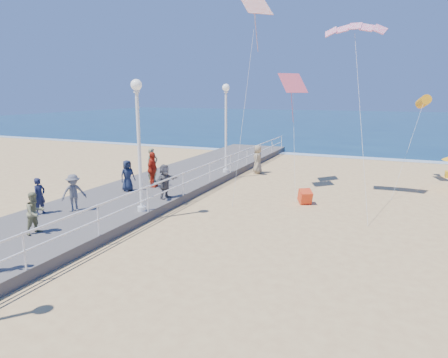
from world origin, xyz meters
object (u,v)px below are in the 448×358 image
at_px(spectator_2, 74,193).
at_px(spectator_0, 40,196).
at_px(beach_walker_c, 258,159).
at_px(lamp_post_far, 226,119).
at_px(spectator_5, 165,181).
at_px(spectator_6, 152,165).
at_px(box_kite, 305,198).
at_px(spectator_1, 35,213).
at_px(spectator_3, 152,170).
at_px(spectator_4, 128,176).
at_px(lamp_post_mid, 138,132).

bearing_deg(spectator_2, spectator_0, 166.39).
bearing_deg(spectator_0, beach_walker_c, -21.02).
height_order(lamp_post_far, spectator_5, lamp_post_far).
xyz_separation_m(spectator_0, spectator_6, (0.93, 6.78, 0.20)).
relative_size(spectator_2, box_kite, 2.57).
bearing_deg(box_kite, spectator_5, 176.06).
bearing_deg(spectator_2, spectator_1, -129.72).
relative_size(spectator_6, box_kite, 3.15).
relative_size(spectator_3, spectator_6, 0.97).
bearing_deg(lamp_post_far, spectator_1, -98.29).
bearing_deg(spectator_6, spectator_2, -156.65).
bearing_deg(spectator_4, spectator_5, -75.26).
relative_size(lamp_post_mid, spectator_0, 3.60).
bearing_deg(spectator_6, spectator_3, -123.64).
relative_size(spectator_0, spectator_1, 1.00).
distance_m(lamp_post_far, beach_walker_c, 3.81).
height_order(spectator_4, beach_walker_c, spectator_4).
bearing_deg(spectator_0, lamp_post_far, -18.96).
bearing_deg(lamp_post_far, spectator_0, -108.04).
bearing_deg(spectator_1, spectator_5, -10.44).
relative_size(spectator_0, spectator_3, 0.81).
xyz_separation_m(lamp_post_far, spectator_3, (-1.97, -5.13, -2.35)).
relative_size(spectator_1, spectator_4, 0.95).
xyz_separation_m(spectator_3, spectator_4, (-0.67, -1.21, -0.14)).
distance_m(spectator_2, box_kite, 10.39).
distance_m(lamp_post_mid, lamp_post_far, 9.00).
bearing_deg(spectator_5, spectator_6, 47.97).
bearing_deg(lamp_post_mid, spectator_2, -158.05).
distance_m(spectator_1, box_kite, 11.63).
distance_m(spectator_1, spectator_3, 7.55).
height_order(spectator_5, box_kite, spectator_5).
bearing_deg(spectator_0, spectator_2, -48.89).
relative_size(lamp_post_far, spectator_5, 3.32).
height_order(spectator_4, spectator_6, spectator_6).
height_order(spectator_5, beach_walker_c, spectator_5).
distance_m(spectator_0, spectator_1, 2.46).
bearing_deg(spectator_2, box_kite, -19.11).
xyz_separation_m(spectator_4, spectator_6, (0.01, 2.22, 0.17)).
bearing_deg(spectator_1, lamp_post_far, -2.92).
relative_size(lamp_post_mid, lamp_post_far, 1.00).
bearing_deg(spectator_5, spectator_0, 146.49).
xyz_separation_m(spectator_3, spectator_6, (-0.66, 1.00, 0.03)).
bearing_deg(spectator_2, spectator_3, 27.08).
xyz_separation_m(spectator_2, spectator_5, (2.40, 3.22, 0.03)).
bearing_deg(spectator_3, lamp_post_mid, -164.21).
bearing_deg(lamp_post_far, spectator_2, -104.48).
height_order(spectator_2, spectator_6, spectator_6).
bearing_deg(spectator_5, spectator_3, 52.21).
bearing_deg(spectator_3, box_kite, -91.96).
bearing_deg(spectator_0, spectator_1, -136.88).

